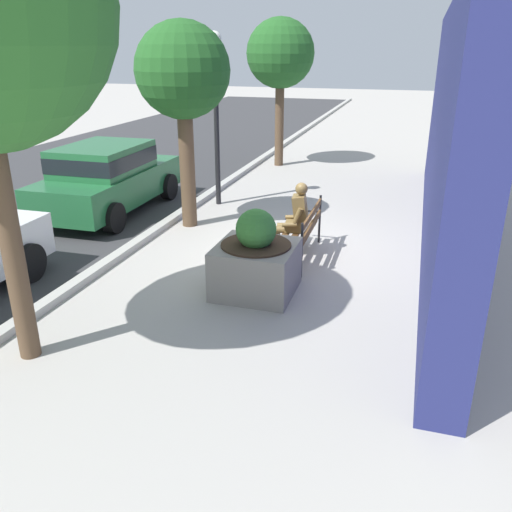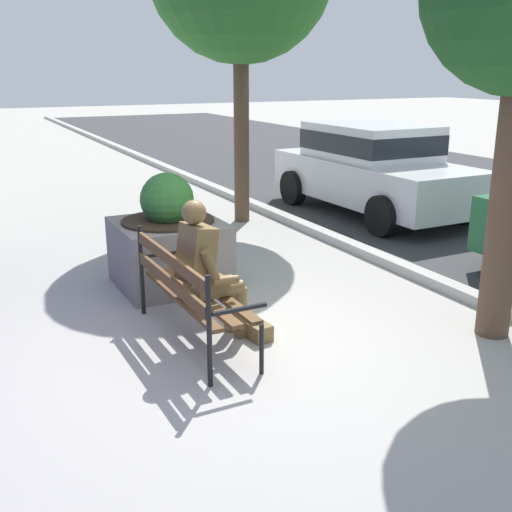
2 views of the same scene
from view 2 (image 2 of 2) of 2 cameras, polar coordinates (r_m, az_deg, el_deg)
name	(u,v)px [view 2 (image 2 of 2)]	position (r m, az deg, el deg)	size (l,w,h in m)	color
ground_plane	(227,347)	(5.80, -2.71, -8.38)	(80.00, 80.00, 0.00)	#ADA8A0
curb_stone	(463,293)	(7.35, 18.47, -3.23)	(60.00, 0.20, 0.12)	#B2AFA8
park_bench	(187,287)	(5.74, -6.35, -2.90)	(1.81, 0.56, 0.95)	brown
bronze_statue_seated	(211,274)	(5.70, -4.12, -1.63)	(0.61, 0.81, 1.37)	brown
concrete_planter	(169,244)	(7.33, -8.02, 1.13)	(1.19, 1.19, 1.34)	gray
parked_car_white	(373,166)	(11.17, 10.68, 8.14)	(4.13, 1.98, 1.56)	silver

